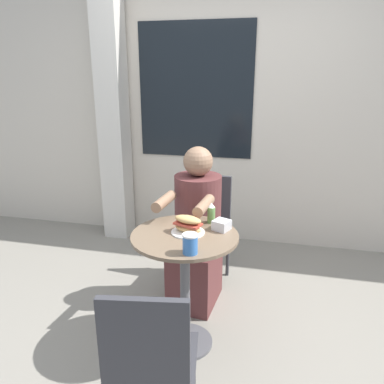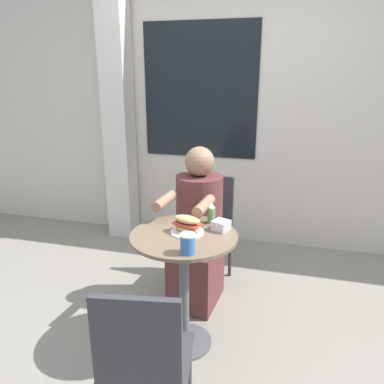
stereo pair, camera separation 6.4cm
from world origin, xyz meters
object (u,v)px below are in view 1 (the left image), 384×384
object	(u,v)px
diner_chair	(207,219)
drink_cup	(190,244)
empty_chair_across	(149,361)
cafe_table	(185,267)
seated_diner	(196,237)
condiment_bottle	(211,213)
sandwich_on_plate	(188,225)

from	to	relation	value
diner_chair	drink_cup	xyz separation A→B (m)	(0.11, -1.07, 0.29)
empty_chair_across	drink_cup	world-z (taller)	empty_chair_across
cafe_table	seated_diner	size ratio (longest dim) A/B	0.65
diner_chair	seated_diner	world-z (taller)	seated_diner
drink_cup	condiment_bottle	distance (m)	0.44
cafe_table	condiment_bottle	xyz separation A→B (m)	(0.12, 0.21, 0.28)
cafe_table	empty_chair_across	distance (m)	0.75
empty_chair_across	condiment_bottle	bearing A→B (deg)	75.71
seated_diner	drink_cup	world-z (taller)	seated_diner
diner_chair	empty_chair_across	xyz separation A→B (m)	(0.06, -1.59, 0.00)
cafe_table	diner_chair	xyz separation A→B (m)	(-0.03, 0.84, -0.02)
diner_chair	condiment_bottle	distance (m)	0.71
cafe_table	empty_chair_across	world-z (taller)	empty_chair_across
seated_diner	sandwich_on_plate	size ratio (longest dim) A/B	5.95
empty_chair_across	sandwich_on_plate	size ratio (longest dim) A/B	4.41
diner_chair	empty_chair_across	size ratio (longest dim) A/B	1.00
diner_chair	condiment_bottle	size ratio (longest dim) A/B	6.61
seated_diner	condiment_bottle	bearing A→B (deg)	124.09
empty_chair_across	drink_cup	size ratio (longest dim) A/B	8.07
empty_chair_across	sandwich_on_plate	xyz separation A→B (m)	(-0.02, 0.77, 0.28)
sandwich_on_plate	drink_cup	bearing A→B (deg)	-73.85
drink_cup	condiment_bottle	bearing A→B (deg)	85.89
diner_chair	condiment_bottle	xyz separation A→B (m)	(0.15, -0.63, 0.30)
diner_chair	condiment_bottle	bearing A→B (deg)	108.29
drink_cup	cafe_table	bearing A→B (deg)	110.85
empty_chair_across	sandwich_on_plate	world-z (taller)	empty_chair_across
seated_diner	sandwich_on_plate	bearing A→B (deg)	101.80
seated_diner	sandwich_on_plate	xyz separation A→B (m)	(0.05, -0.47, 0.29)
sandwich_on_plate	condiment_bottle	xyz separation A→B (m)	(0.10, 0.19, 0.02)
cafe_table	condiment_bottle	world-z (taller)	condiment_bottle
cafe_table	sandwich_on_plate	xyz separation A→B (m)	(0.01, 0.02, 0.26)
empty_chair_across	sandwich_on_plate	distance (m)	0.82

